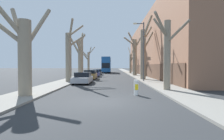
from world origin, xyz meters
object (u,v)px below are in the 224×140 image
object	(u,v)px
street_tree_left_0	(24,51)
parked_car_3	(97,72)
street_tree_left_1	(70,54)
street_tree_right_0	(167,52)
street_tree_right_3	(131,62)
traffic_bollard	(136,88)
street_tree_right_1	(144,51)
street_tree_right_2	(134,55)
double_decker_bus	(107,64)
parked_car_1	(90,75)
street_tree_left_3	(88,61)
street_tree_left_2	(80,56)
lamp_post	(143,49)
parked_car_0	(83,78)
parked_car_2	(94,73)

from	to	relation	value
street_tree_left_0	parked_car_3	world-z (taller)	street_tree_left_0
street_tree_left_1	street_tree_right_0	distance (m)	12.00
street_tree_right_3	traffic_bollard	xyz separation A→B (m)	(-3.06, -33.34, -2.59)
street_tree_right_1	street_tree_right_2	size ratio (longest dim) A/B	0.98
street_tree_right_2	traffic_bollard	xyz separation A→B (m)	(-2.74, -23.44, -3.61)
double_decker_bus	parked_car_1	bearing A→B (deg)	-93.48
street_tree_left_1	parked_car_3	bearing A→B (deg)	84.29
street_tree_right_2	street_tree_left_3	bearing A→B (deg)	161.82
street_tree_left_2	parked_car_1	size ratio (longest dim) A/B	1.91
parked_car_3	lamp_post	distance (m)	18.60
street_tree_right_3	parked_car_0	distance (m)	26.63
parked_car_0	street_tree_left_2	bearing A→B (deg)	102.06
street_tree_left_0	parked_car_0	world-z (taller)	street_tree_left_0
street_tree_right_0	traffic_bollard	size ratio (longest dim) A/B	5.56
lamp_post	street_tree_right_3	bearing A→B (deg)	87.82
parked_car_2	traffic_bollard	xyz separation A→B (m)	(5.08, -20.35, -0.11)
street_tree_left_2	parked_car_1	xyz separation A→B (m)	(2.17, -3.84, -3.15)
street_tree_right_0	traffic_bollard	distance (m)	4.16
street_tree_left_0	parked_car_1	bearing A→B (deg)	81.63
street_tree_left_0	street_tree_right_3	size ratio (longest dim) A/B	0.88
street_tree_right_1	street_tree_right_2	xyz separation A→B (m)	(-0.08, 10.29, -0.03)
street_tree_left_3	street_tree_right_0	distance (m)	26.63
parked_car_3	parked_car_2	bearing A→B (deg)	-90.00
street_tree_left_2	parked_car_2	distance (m)	4.38
street_tree_left_1	street_tree_right_0	size ratio (longest dim) A/B	1.30
street_tree_right_2	double_decker_bus	world-z (taller)	street_tree_right_2
parked_car_1	parked_car_3	xyz separation A→B (m)	(0.00, 12.55, -0.05)
double_decker_bus	parked_car_1	size ratio (longest dim) A/B	2.49
street_tree_right_3	parked_car_2	xyz separation A→B (m)	(-8.13, -12.98, -2.49)
parked_car_3	lamp_post	size ratio (longest dim) A/B	0.59
street_tree_right_0	parked_car_2	world-z (taller)	street_tree_right_0
street_tree_left_1	street_tree_left_3	distance (m)	17.51
parked_car_1	lamp_post	xyz separation A→B (m)	(7.26, -4.19, 3.55)
street_tree_right_1	street_tree_right_3	distance (m)	20.22
street_tree_right_1	double_decker_bus	bearing A→B (deg)	103.32
street_tree_left_0	street_tree_right_2	xyz separation A→B (m)	(10.06, 24.22, 1.18)
parked_car_1	parked_car_2	xyz separation A→B (m)	(0.00, 5.92, -0.03)
street_tree_left_1	double_decker_bus	xyz separation A→B (m)	(3.33, 30.78, -0.91)
street_tree_left_3	lamp_post	bearing A→B (deg)	-60.52
street_tree_right_3	parked_car_2	distance (m)	15.52
street_tree_right_3	parked_car_2	bearing A→B (deg)	-122.07
street_tree_left_1	street_tree_right_3	xyz separation A→B (m)	(9.92, 24.17, -0.35)
double_decker_bus	parked_car_2	world-z (taller)	double_decker_bus
street_tree_left_1	traffic_bollard	size ratio (longest dim) A/B	7.21
street_tree_right_1	traffic_bollard	xyz separation A→B (m)	(-2.82, -13.15, -3.63)
street_tree_left_2	parked_car_3	world-z (taller)	street_tree_left_2
street_tree_left_0	street_tree_left_3	size ratio (longest dim) A/B	0.99
street_tree_left_0	street_tree_right_1	size ratio (longest dim) A/B	0.73
parked_car_0	parked_car_1	bearing A→B (deg)	90.00
street_tree_right_2	street_tree_right_3	xyz separation A→B (m)	(0.31, 9.90, -1.02)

